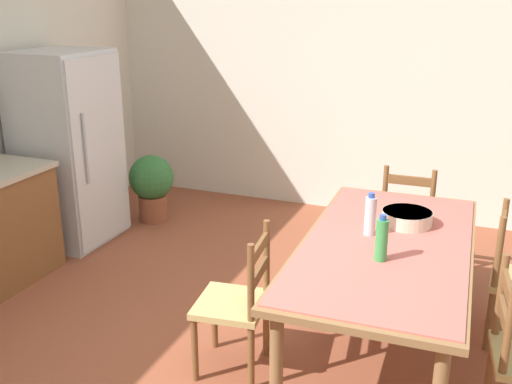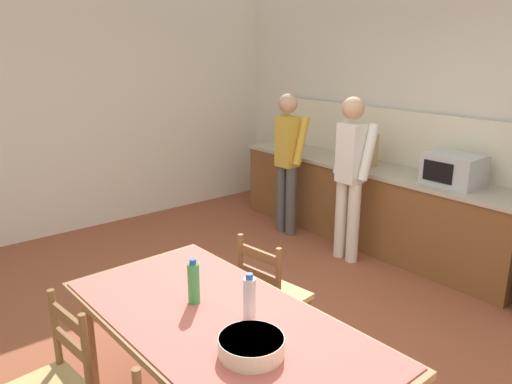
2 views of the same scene
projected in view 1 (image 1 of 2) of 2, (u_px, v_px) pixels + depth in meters
name	position (u px, v px, depth m)	size (l,w,h in m)	color
wall_right	(357.00, 70.00, 5.90)	(0.12, 5.20, 2.90)	silver
refrigerator	(68.00, 149.00, 5.33)	(0.76, 0.73, 1.71)	silver
dining_table	(386.00, 254.00, 3.59)	(2.03, 1.04, 0.76)	olive
bottle_near_centre	(382.00, 239.00, 3.31)	(0.07, 0.07, 0.27)	green
bottle_off_centre	(370.00, 215.00, 3.66)	(0.07, 0.07, 0.27)	silver
serving_bowl	(407.00, 217.00, 3.84)	(0.32, 0.32, 0.09)	beige
chair_head_end	(408.00, 219.00, 4.82)	(0.41, 0.43, 0.91)	brown
chair_side_far_left	(237.00, 303.00, 3.53)	(0.47, 0.45, 0.91)	brown
potted_plant	(152.00, 183.00, 5.91)	(0.44, 0.44, 0.67)	brown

